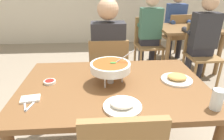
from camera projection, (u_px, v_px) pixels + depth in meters
dining_table_main at (113, 95)px, 1.52m from camera, size 1.40×0.93×0.74m
chair_diner_main at (108, 71)px, 2.26m from camera, size 0.44×0.44×0.90m
diner_main at (108, 51)px, 2.19m from camera, size 0.40×0.45×1.31m
curry_bowl at (110, 67)px, 1.45m from camera, size 0.33×0.30×0.26m
rice_plate at (122, 105)px, 1.19m from camera, size 0.24×0.24×0.06m
appetizer_plate at (177, 78)px, 1.52m from camera, size 0.24×0.24×0.06m
sauce_dish at (50, 82)px, 1.49m from camera, size 0.09×0.09×0.02m
napkin_folded at (30, 99)px, 1.27m from camera, size 0.13×0.10×0.02m
fork_utensil at (25, 104)px, 1.23m from camera, size 0.07×0.16×0.01m
spoon_utensil at (33, 104)px, 1.23m from camera, size 0.05×0.17×0.01m
drink_glass at (217, 100)px, 1.17m from camera, size 0.07×0.07×0.13m
dining_table_far at (187, 35)px, 3.40m from camera, size 1.00×0.80×0.74m
chair_bg_left at (176, 34)px, 3.86m from camera, size 0.49×0.49×0.90m
chair_bg_middle at (200, 50)px, 2.95m from camera, size 0.46×0.46×0.90m
chair_bg_right at (148, 40)px, 3.44m from camera, size 0.47×0.47×0.90m
patron_bg_left at (176, 21)px, 3.85m from camera, size 0.40×0.45×1.31m
patron_bg_middle at (203, 35)px, 2.84m from camera, size 0.40×0.45×1.31m
patron_bg_right at (150, 27)px, 3.32m from camera, size 0.40×0.45×1.31m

